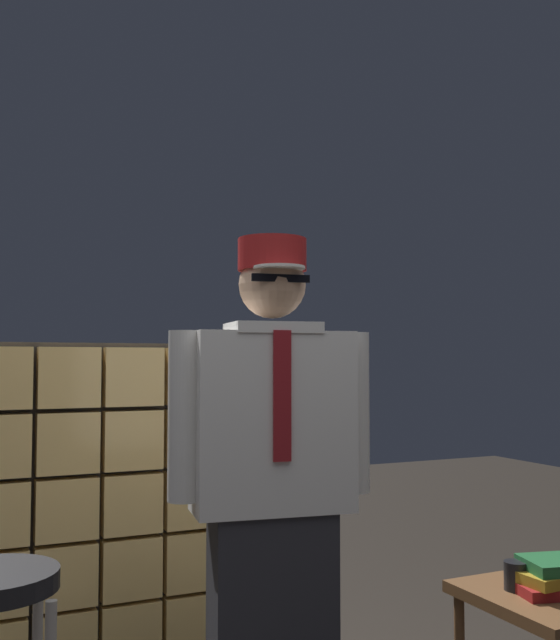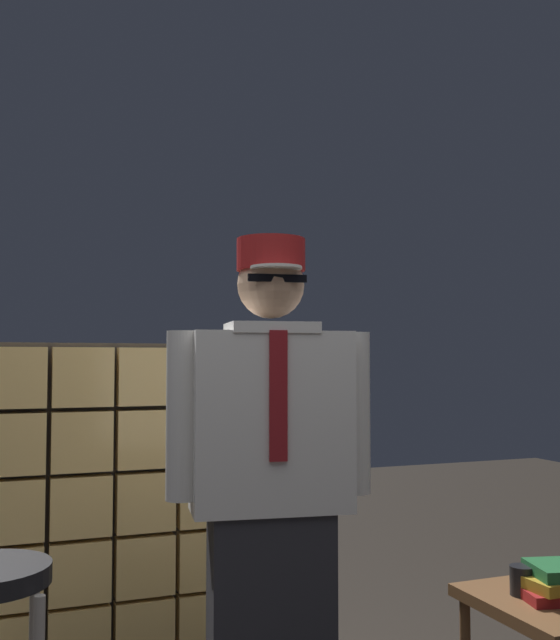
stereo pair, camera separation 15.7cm
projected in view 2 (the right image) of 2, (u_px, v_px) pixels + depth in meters
The scene contains 4 objects.
glass_block_wall at pixel (145, 501), 3.15m from camera, with size 1.38×0.10×1.38m.
standing_person at pixel (271, 489), 2.30m from camera, with size 0.68×0.32×1.68m.
book_stack at pixel (559, 582), 2.34m from camera, with size 0.28×0.24×0.11m.
coffee_mug at pixel (523, 580), 2.38m from camera, with size 0.13×0.08×0.09m.
Camera 2 is at (-0.59, -1.77, 1.29)m, focal length 40.53 mm.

